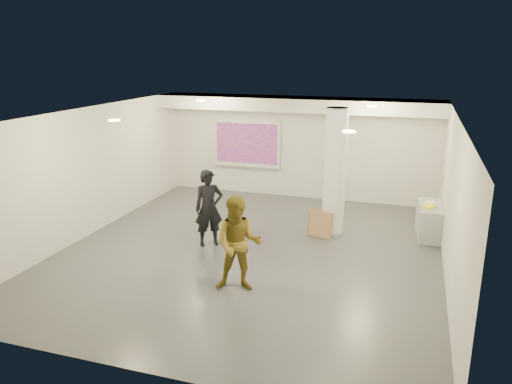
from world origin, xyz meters
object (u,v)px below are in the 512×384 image
(woman, at_px, (209,208))
(projection_screen, at_px, (247,144))
(man, at_px, (238,244))
(credenza, at_px, (429,220))
(column, at_px, (335,172))

(woman, bearing_deg, projection_screen, 62.93)
(projection_screen, distance_m, woman, 4.43)
(projection_screen, xyz_separation_m, woman, (0.59, -4.35, -0.66))
(woman, distance_m, man, 2.31)
(woman, bearing_deg, credenza, -10.61)
(column, height_order, man, column)
(credenza, relative_size, woman, 0.75)
(woman, xyz_separation_m, man, (1.37, -1.85, 0.02))
(woman, relative_size, man, 0.98)
(column, xyz_separation_m, woman, (-2.51, -1.69, -0.63))
(projection_screen, xyz_separation_m, man, (1.96, -6.20, -0.64))
(column, relative_size, credenza, 2.31)
(credenza, bearing_deg, projection_screen, 153.28)
(credenza, xyz_separation_m, man, (-3.36, -3.98, 0.51))
(credenza, height_order, man, man)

